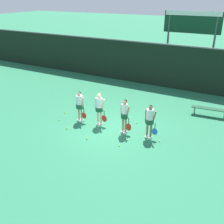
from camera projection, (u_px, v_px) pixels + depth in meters
ground_plane at (112, 129)px, 13.31m from camera, size 140.00×140.00×0.00m
fence_windscreen at (163, 66)px, 18.69m from camera, size 60.00×0.08×3.12m
scoreboard at (192, 28)px, 18.07m from camera, size 3.93×0.15×5.18m
bench_courtside at (210, 109)px, 14.55m from camera, size 1.97×0.56×0.46m
player_0 at (80, 104)px, 13.72m from camera, size 0.67×0.39×1.68m
player_1 at (99, 107)px, 13.28m from camera, size 0.67×0.38×1.76m
player_2 at (125, 114)px, 12.52m from camera, size 0.61×0.34×1.77m
player_3 at (150, 119)px, 12.08m from camera, size 0.67×0.39×1.70m
tennis_ball_0 at (159, 141)px, 12.17m from camera, size 0.07×0.07×0.07m
tennis_ball_1 at (59, 120)px, 14.17m from camera, size 0.06×0.06×0.06m
tennis_ball_2 at (119, 146)px, 11.79m from camera, size 0.07×0.07×0.07m
tennis_ball_3 at (128, 140)px, 12.25m from camera, size 0.07×0.07×0.07m
tennis_ball_4 at (136, 123)px, 13.88m from camera, size 0.07×0.07×0.07m
tennis_ball_5 at (87, 139)px, 12.36m from camera, size 0.07×0.07×0.07m
tennis_ball_6 at (65, 113)px, 15.03m from camera, size 0.07×0.07×0.07m
tennis_ball_7 at (67, 128)px, 13.29m from camera, size 0.07×0.07×0.07m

